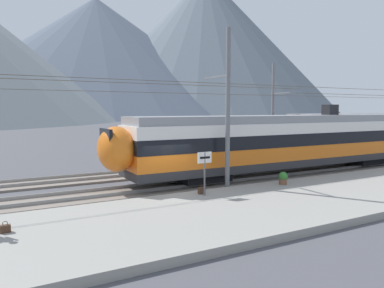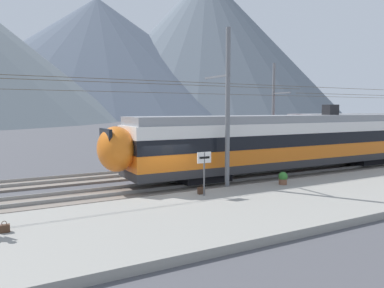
{
  "view_description": "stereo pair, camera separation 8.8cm",
  "coord_description": "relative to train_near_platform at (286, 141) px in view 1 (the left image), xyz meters",
  "views": [
    {
      "loc": [
        -7.55,
        -16.04,
        4.23
      ],
      "look_at": [
        2.91,
        2.91,
        2.18
      ],
      "focal_mm": 34.44,
      "sensor_mm": 36.0,
      "label": 1
    },
    {
      "loc": [
        -7.47,
        -16.09,
        4.23
      ],
      "look_at": [
        2.91,
        2.91,
        2.18
      ],
      "focal_mm": 34.44,
      "sensor_mm": 36.0,
      "label": 2
    }
  ],
  "objects": [
    {
      "name": "platform_sign",
      "position": [
        -8.1,
        -3.4,
        -0.45
      ],
      "size": [
        0.7,
        0.08,
        2.0
      ],
      "color": "#59595B",
      "rests_on": "platform_slab"
    },
    {
      "name": "ground_plane",
      "position": [
        -9.05,
        -1.56,
        -2.22
      ],
      "size": [
        400.0,
        400.0,
        0.0
      ],
      "primitive_type": "plane",
      "color": "#4C4C51"
    },
    {
      "name": "catenary_mast_mid",
      "position": [
        -5.94,
        -1.92,
        2.08
      ],
      "size": [
        43.29,
        2.36,
        8.3
      ],
      "color": "slate",
      "rests_on": "ground"
    },
    {
      "name": "track_near",
      "position": [
        -9.05,
        0.0,
        -2.15
      ],
      "size": [
        120.0,
        3.0,
        0.28
      ],
      "color": "slate",
      "rests_on": "ground"
    },
    {
      "name": "train_near_platform",
      "position": [
        0.0,
        0.0,
        0.0
      ],
      "size": [
        23.84,
        2.92,
        4.27
      ],
      "color": "#2D2D30",
      "rests_on": "track_near"
    },
    {
      "name": "handbag_beside_passenger",
      "position": [
        -16.29,
        -4.69,
        -1.79
      ],
      "size": [
        0.32,
        0.18,
        0.38
      ],
      "color": "#472D1E",
      "rests_on": "platform_slab"
    },
    {
      "name": "track_far",
      "position": [
        -9.05,
        4.58,
        -2.15
      ],
      "size": [
        120.0,
        3.0,
        0.28
      ],
      "color": "slate",
      "rests_on": "ground"
    },
    {
      "name": "mountain_central_peak",
      "position": [
        39.6,
        198.1,
        31.6
      ],
      "size": [
        190.52,
        190.52,
        67.64
      ],
      "primitive_type": "cone",
      "color": "#515B6B",
      "rests_on": "ground"
    },
    {
      "name": "potted_plant_platform_edge",
      "position": [
        -3.22,
        -3.25,
        -1.56
      ],
      "size": [
        0.48,
        0.48,
        0.67
      ],
      "color": "brown",
      "rests_on": "platform_slab"
    },
    {
      "name": "mountain_right_ridge",
      "position": [
        99.37,
        176.2,
        40.13
      ],
      "size": [
        158.91,
        158.91,
        84.7
      ],
      "primitive_type": "cone",
      "color": "slate",
      "rests_on": "ground"
    },
    {
      "name": "platform_slab",
      "position": [
        -9.05,
        -5.69,
        -2.07
      ],
      "size": [
        120.0,
        6.73,
        0.3
      ],
      "primitive_type": "cube",
      "color": "gray",
      "rests_on": "ground"
    },
    {
      "name": "handbag_near_sign",
      "position": [
        -8.07,
        -3.08,
        -1.76
      ],
      "size": [
        0.32,
        0.18,
        0.43
      ],
      "color": "#472D1E",
      "rests_on": "platform_slab"
    },
    {
      "name": "catenary_mast_far_side",
      "position": [
        4.48,
        6.32,
        1.94
      ],
      "size": [
        43.29,
        2.17,
        8.06
      ],
      "color": "slate",
      "rests_on": "ground"
    }
  ]
}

